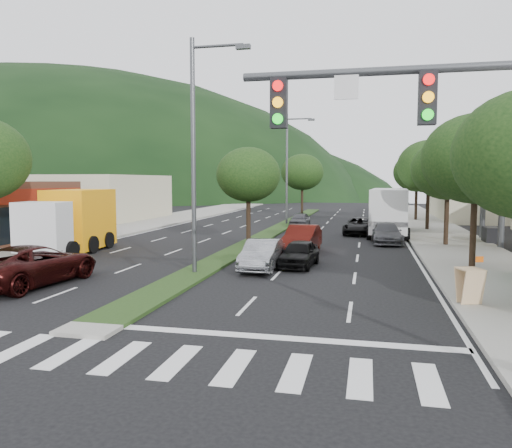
% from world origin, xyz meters
% --- Properties ---
extents(ground, '(160.00, 160.00, 0.00)m').
position_xyz_m(ground, '(0.00, 0.00, 0.00)').
color(ground, black).
rests_on(ground, ground).
extents(sidewalk_right, '(5.00, 90.00, 0.15)m').
position_xyz_m(sidewalk_right, '(12.50, 25.00, 0.07)').
color(sidewalk_right, gray).
rests_on(sidewalk_right, ground).
extents(sidewalk_left, '(6.00, 90.00, 0.15)m').
position_xyz_m(sidewalk_left, '(-13.00, 25.00, 0.07)').
color(sidewalk_left, gray).
rests_on(sidewalk_left, ground).
extents(median, '(1.60, 56.00, 0.12)m').
position_xyz_m(median, '(0.00, 28.00, 0.06)').
color(median, '#1C3312').
rests_on(median, ground).
extents(crosswalk, '(19.00, 2.20, 0.01)m').
position_xyz_m(crosswalk, '(0.00, -2.00, 0.01)').
color(crosswalk, silver).
rests_on(crosswalk, ground).
extents(traffic_signal, '(6.12, 0.40, 7.00)m').
position_xyz_m(traffic_signal, '(9.03, -1.54, 4.65)').
color(traffic_signal, '#47494C').
rests_on(traffic_signal, ground).
extents(bldg_left_far, '(9.00, 14.00, 4.60)m').
position_xyz_m(bldg_left_far, '(-19.00, 34.00, 2.30)').
color(bldg_left_far, beige).
rests_on(bldg_left_far, ground).
extents(bldg_right_far, '(10.00, 16.00, 5.20)m').
position_xyz_m(bldg_right_far, '(19.50, 44.00, 2.60)').
color(bldg_right_far, beige).
rests_on(bldg_right_far, ground).
extents(hill_far, '(176.00, 132.00, 82.00)m').
position_xyz_m(hill_far, '(-80.00, 110.00, 0.00)').
color(hill_far, black).
rests_on(hill_far, ground).
extents(tree_r_b, '(4.80, 4.80, 6.94)m').
position_xyz_m(tree_r_b, '(12.00, 12.00, 5.04)').
color(tree_r_b, black).
rests_on(tree_r_b, sidewalk_right).
extents(tree_r_c, '(4.40, 4.40, 6.48)m').
position_xyz_m(tree_r_c, '(12.00, 20.00, 4.75)').
color(tree_r_c, black).
rests_on(tree_r_c, sidewalk_right).
extents(tree_r_d, '(5.00, 5.00, 7.17)m').
position_xyz_m(tree_r_d, '(12.00, 30.00, 5.18)').
color(tree_r_d, black).
rests_on(tree_r_d, sidewalk_right).
extents(tree_r_e, '(4.60, 4.60, 6.71)m').
position_xyz_m(tree_r_e, '(12.00, 40.00, 4.89)').
color(tree_r_e, black).
rests_on(tree_r_e, sidewalk_right).
extents(tree_med_near, '(4.00, 4.00, 6.02)m').
position_xyz_m(tree_med_near, '(0.00, 18.00, 4.43)').
color(tree_med_near, black).
rests_on(tree_med_near, median).
extents(tree_med_far, '(4.80, 4.80, 6.94)m').
position_xyz_m(tree_med_far, '(0.00, 44.00, 5.01)').
color(tree_med_far, black).
rests_on(tree_med_far, median).
extents(streetlight_near, '(2.60, 0.25, 10.00)m').
position_xyz_m(streetlight_near, '(0.21, 8.00, 5.58)').
color(streetlight_near, '#47494C').
rests_on(streetlight_near, ground).
extents(streetlight_mid, '(2.60, 0.25, 10.00)m').
position_xyz_m(streetlight_mid, '(0.21, 33.00, 5.58)').
color(streetlight_mid, '#47494C').
rests_on(streetlight_mid, ground).
extents(sedan_silver, '(1.47, 4.15, 1.37)m').
position_xyz_m(sedan_silver, '(2.60, 9.85, 0.68)').
color(sedan_silver, '#94969B').
rests_on(sedan_silver, ground).
extents(suv_maroon, '(3.16, 5.90, 1.58)m').
position_xyz_m(suv_maroon, '(-5.48, 4.65, 0.79)').
color(suv_maroon, black).
rests_on(suv_maroon, ground).
extents(car_queue_a, '(1.78, 3.80, 1.26)m').
position_xyz_m(car_queue_a, '(4.15, 10.98, 0.63)').
color(car_queue_a, black).
rests_on(car_queue_a, ground).
extents(car_queue_b, '(2.06, 4.64, 1.32)m').
position_xyz_m(car_queue_b, '(8.49, 20.98, 0.66)').
color(car_queue_b, '#46464A').
rests_on(car_queue_b, ground).
extents(car_queue_c, '(1.87, 4.68, 1.51)m').
position_xyz_m(car_queue_c, '(3.65, 15.98, 0.76)').
color(car_queue_c, '#4E120D').
rests_on(car_queue_c, ground).
extents(car_queue_d, '(2.52, 4.78, 1.28)m').
position_xyz_m(car_queue_d, '(6.71, 25.98, 0.64)').
color(car_queue_d, black).
rests_on(car_queue_d, ground).
extents(car_queue_e, '(1.63, 3.80, 1.28)m').
position_xyz_m(car_queue_e, '(1.50, 30.98, 0.64)').
color(car_queue_e, '#46464B').
rests_on(car_queue_e, ground).
extents(box_truck, '(3.37, 7.40, 3.54)m').
position_xyz_m(box_truck, '(-9.00, 12.92, 1.67)').
color(box_truck, silver).
rests_on(box_truck, ground).
extents(motorhome, '(3.23, 9.10, 3.44)m').
position_xyz_m(motorhome, '(8.82, 25.88, 1.84)').
color(motorhome, silver).
rests_on(motorhome, ground).
extents(a_frame_sign, '(0.91, 0.97, 1.55)m').
position_xyz_m(a_frame_sign, '(10.50, 4.51, 0.84)').
color(a_frame_sign, '#D5B081').
rests_on(a_frame_sign, sidewalk_right).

